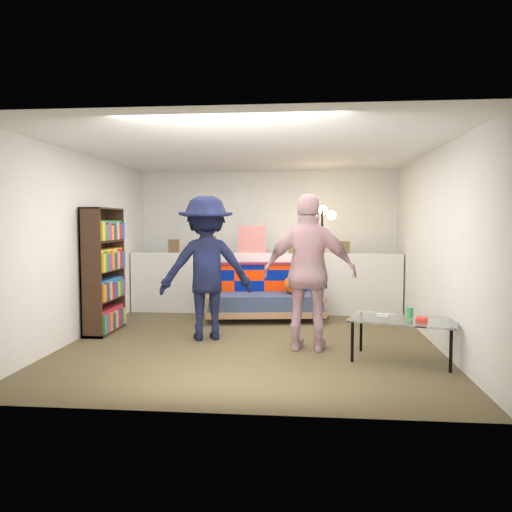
% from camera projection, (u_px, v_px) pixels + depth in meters
% --- Properties ---
extents(ground, '(5.00, 5.00, 0.00)m').
position_uv_depth(ground, '(253.00, 339.00, 6.43)').
color(ground, brown).
rests_on(ground, ground).
extents(room_shell, '(4.60, 5.05, 2.45)m').
position_uv_depth(room_shell, '(256.00, 210.00, 6.78)').
color(room_shell, silver).
rests_on(room_shell, ground).
extents(half_wall_ledge, '(4.45, 0.15, 1.00)m').
position_uv_depth(half_wall_ledge, '(264.00, 283.00, 8.18)').
color(half_wall_ledge, silver).
rests_on(half_wall_ledge, ground).
extents(ledge_decor, '(2.97, 0.02, 0.45)m').
position_uv_depth(ledge_decor, '(250.00, 242.00, 8.13)').
color(ledge_decor, brown).
rests_on(ledge_decor, half_wall_ledge).
extents(futon_sofa, '(1.87, 1.07, 0.77)m').
position_uv_depth(futon_sofa, '(266.00, 297.00, 7.71)').
color(futon_sofa, '#A77651').
rests_on(futon_sofa, ground).
extents(bookshelf, '(0.28, 0.85, 1.70)m').
position_uv_depth(bookshelf, '(104.00, 274.00, 6.81)').
color(bookshelf, black).
rests_on(bookshelf, ground).
extents(coffee_table, '(1.24, 0.91, 0.57)m').
position_uv_depth(coffee_table, '(404.00, 322.00, 5.40)').
color(coffee_table, black).
rests_on(coffee_table, ground).
extents(floor_lamp, '(0.40, 0.31, 1.76)m').
position_uv_depth(floor_lamp, '(322.00, 239.00, 7.78)').
color(floor_lamp, black).
rests_on(floor_lamp, ground).
extents(person_left, '(1.34, 1.00, 1.84)m').
position_uv_depth(person_left, '(206.00, 268.00, 6.42)').
color(person_left, black).
rests_on(person_left, ground).
extents(person_right, '(1.13, 0.57, 1.84)m').
position_uv_depth(person_right, '(310.00, 273.00, 5.83)').
color(person_right, pink).
rests_on(person_right, ground).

